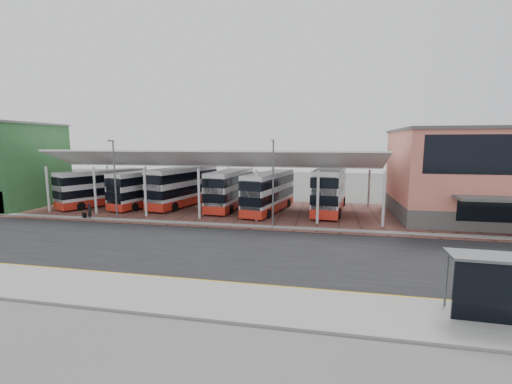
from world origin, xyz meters
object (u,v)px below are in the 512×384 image
at_px(bus_2, 184,186).
at_px(terminal, 491,174).
at_px(bus_4, 269,192).
at_px(bus_0, 102,188).
at_px(pedestrian, 90,211).
at_px(bus_5, 330,190).
at_px(bus_3, 231,189).
at_px(bus_1, 146,188).
at_px(bus_shelter, 500,282).

bearing_deg(bus_2, terminal, 10.30).
bearing_deg(bus_4, bus_0, -168.18).
bearing_deg(bus_2, pedestrian, -111.04).
bearing_deg(bus_5, terminal, 1.55).
xyz_separation_m(bus_3, bus_4, (4.90, -1.33, -0.04)).
bearing_deg(bus_5, bus_2, -173.92).
bearing_deg(pedestrian, bus_1, -26.14).
bearing_deg(bus_1, bus_shelter, -25.71).
bearing_deg(bus_3, terminal, 1.68).
height_order(bus_1, bus_3, bus_3).
relative_size(bus_0, pedestrian, 6.68).
bearing_deg(terminal, bus_0, -179.43).
relative_size(bus_1, bus_shelter, 3.06).
height_order(terminal, pedestrian, terminal).
distance_m(bus_0, bus_shelter, 41.18).
distance_m(terminal, bus_1, 38.22).
height_order(terminal, bus_5, terminal).
height_order(bus_1, bus_2, bus_2).
height_order(bus_2, bus_shelter, bus_2).
height_order(bus_2, bus_4, bus_2).
relative_size(terminal, bus_shelter, 5.22).
xyz_separation_m(bus_1, pedestrian, (-1.73, -8.25, -1.35)).
xyz_separation_m(terminal, bus_1, (-38.14, 0.33, -2.45)).
bearing_deg(bus_shelter, bus_3, 130.24).
xyz_separation_m(bus_2, bus_3, (6.15, -0.45, -0.12)).
height_order(bus_3, bus_4, bus_3).
xyz_separation_m(bus_4, pedestrian, (-17.34, -7.60, -1.41)).
distance_m(bus_4, pedestrian, 18.98).
xyz_separation_m(pedestrian, bus_shelter, (30.92, -14.59, 1.01)).
relative_size(terminal, bus_3, 1.65).
height_order(terminal, bus_1, terminal).
relative_size(bus_0, bus_2, 0.90).
bearing_deg(bus_1, bus_3, 15.93).
height_order(bus_0, bus_4, bus_4).
distance_m(bus_2, bus_shelter, 34.37).
xyz_separation_m(bus_1, bus_5, (22.38, 1.02, 0.30)).
bearing_deg(bus_2, bus_shelter, -31.43).
distance_m(terminal, pedestrian, 40.83).
bearing_deg(pedestrian, terminal, -93.06).
xyz_separation_m(terminal, bus_2, (-33.59, 1.45, -2.23)).
relative_size(bus_2, pedestrian, 7.40).
relative_size(bus_0, bus_5, 0.88).
height_order(bus_2, bus_3, bus_2).
bearing_deg(bus_shelter, bus_0, 149.64).
relative_size(terminal, bus_2, 1.55).
relative_size(bus_1, bus_2, 0.91).
xyz_separation_m(bus_4, bus_shelter, (13.58, -22.18, -0.41)).
relative_size(bus_1, bus_3, 0.97).
height_order(terminal, bus_0, terminal).
height_order(bus_0, bus_3, bus_3).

